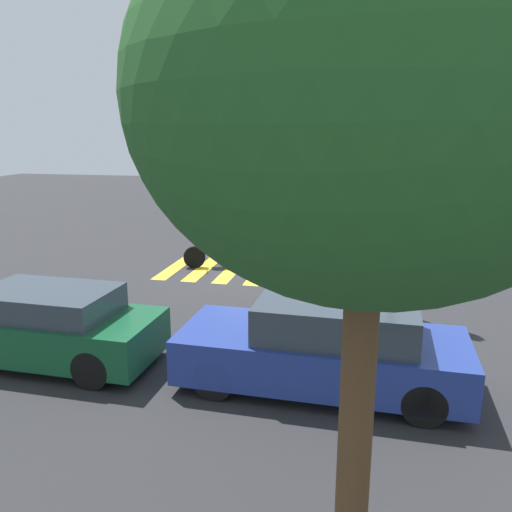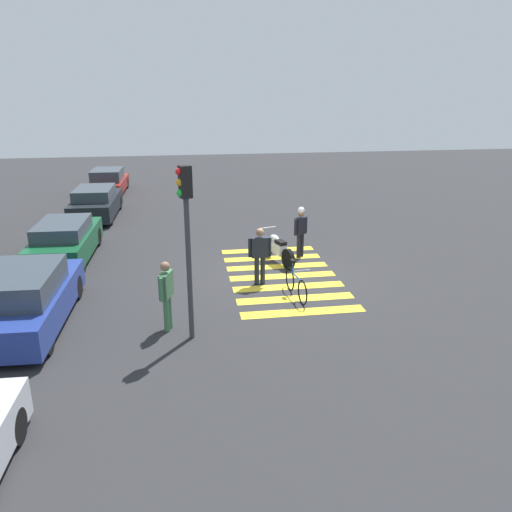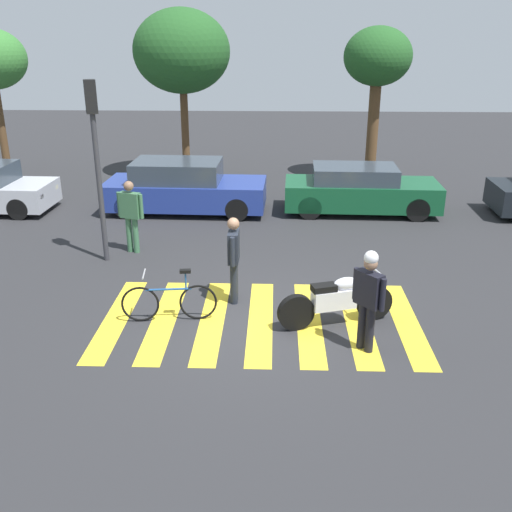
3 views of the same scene
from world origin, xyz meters
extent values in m
plane|color=#2B2B2D|center=(0.00, 0.00, 0.00)|extent=(60.00, 60.00, 0.00)
cylinder|color=black|center=(2.10, 0.15, 0.34)|extent=(0.68, 0.33, 0.67)
cylinder|color=black|center=(0.64, -0.31, 0.34)|extent=(0.68, 0.33, 0.67)
cube|color=silver|center=(1.33, -0.10, 0.52)|extent=(0.85, 0.51, 0.36)
ellipsoid|color=silver|center=(1.54, -0.03, 0.79)|extent=(0.53, 0.37, 0.24)
cube|color=black|center=(1.13, -0.16, 0.76)|extent=(0.49, 0.36, 0.12)
cylinder|color=#A5A5AD|center=(2.03, 0.12, 1.04)|extent=(0.22, 0.60, 0.04)
torus|color=black|center=(-2.21, -0.10, 0.35)|extent=(0.70, 0.12, 0.70)
torus|color=black|center=(-1.15, 0.02, 0.35)|extent=(0.70, 0.12, 0.70)
cylinder|color=#1E4C8C|center=(-1.68, -0.04, 0.63)|extent=(0.83, 0.13, 0.04)
cylinder|color=#1E4C8C|center=(-1.37, 0.00, 0.80)|extent=(0.04, 0.04, 0.34)
cube|color=black|center=(-1.37, 0.00, 0.98)|extent=(0.21, 0.12, 0.06)
cylinder|color=#99999E|center=(-2.10, -0.08, 0.95)|extent=(0.08, 0.46, 0.03)
cylinder|color=black|center=(1.73, -0.91, 0.41)|extent=(0.14, 0.14, 0.83)
cylinder|color=black|center=(1.84, -1.05, 0.41)|extent=(0.14, 0.14, 0.83)
cube|color=black|center=(1.79, -0.98, 1.12)|extent=(0.46, 0.50, 0.59)
sphere|color=#8C664C|center=(1.79, -0.98, 1.56)|extent=(0.22, 0.22, 0.22)
cylinder|color=black|center=(1.60, -0.76, 1.12)|extent=(0.09, 0.09, 0.56)
cylinder|color=black|center=(1.97, -1.20, 1.12)|extent=(0.09, 0.09, 0.56)
sphere|color=white|center=(1.79, -0.98, 1.67)|extent=(0.23, 0.23, 0.23)
cylinder|color=#1E232D|center=(-0.54, 0.91, 0.43)|extent=(0.14, 0.14, 0.86)
cylinder|color=#1E232D|center=(-0.54, 0.73, 0.43)|extent=(0.14, 0.14, 0.86)
cube|color=#1E232D|center=(-0.54, 0.82, 1.16)|extent=(0.20, 0.50, 0.61)
sphere|color=#8C664C|center=(-0.54, 0.82, 1.62)|extent=(0.23, 0.23, 0.23)
cylinder|color=#1E232D|center=(-0.54, 1.12, 1.16)|extent=(0.09, 0.09, 0.58)
cylinder|color=#1E232D|center=(-0.54, 0.51, 1.16)|extent=(0.09, 0.09, 0.58)
cylinder|color=#3F724C|center=(-3.27, 3.53, 0.43)|extent=(0.14, 0.14, 0.87)
cylinder|color=#3F724C|center=(-3.10, 3.48, 0.43)|extent=(0.14, 0.14, 0.87)
cube|color=#3F724C|center=(-3.19, 3.51, 1.18)|extent=(0.54, 0.36, 0.62)
sphere|color=#8C664C|center=(-3.19, 3.51, 1.64)|extent=(0.24, 0.24, 0.24)
cylinder|color=#3F724C|center=(-3.47, 3.60, 1.18)|extent=(0.09, 0.09, 0.58)
cylinder|color=#3F724C|center=(-2.90, 3.41, 1.18)|extent=(0.09, 0.09, 0.58)
cube|color=yellow|center=(-2.70, 0.00, 0.00)|extent=(0.45, 3.33, 0.01)
cube|color=yellow|center=(-1.80, 0.00, 0.00)|extent=(0.45, 3.33, 0.01)
cube|color=yellow|center=(-0.90, 0.00, 0.00)|extent=(0.45, 3.33, 0.01)
cube|color=yellow|center=(0.00, 0.00, 0.00)|extent=(0.45, 3.33, 0.01)
cube|color=yellow|center=(0.90, 0.00, 0.00)|extent=(0.45, 3.33, 0.01)
cube|color=yellow|center=(1.80, 0.00, 0.00)|extent=(0.45, 3.33, 0.01)
cube|color=yellow|center=(2.70, 0.00, 0.00)|extent=(0.45, 3.33, 0.01)
cylinder|color=black|center=(-0.78, 7.71, 0.33)|extent=(0.66, 0.24, 0.66)
cylinder|color=black|center=(-0.83, 6.07, 0.33)|extent=(0.66, 0.24, 0.66)
cylinder|color=black|center=(-3.94, 7.81, 0.33)|extent=(0.66, 0.24, 0.66)
cylinder|color=black|center=(-4.00, 6.17, 0.33)|extent=(0.66, 0.24, 0.66)
cube|color=navy|center=(-2.39, 6.94, 0.55)|extent=(4.71, 2.00, 0.74)
cube|color=#333D47|center=(-2.62, 6.95, 1.22)|extent=(2.57, 1.71, 0.59)
cube|color=#F2EDCC|center=(-0.08, 7.46, 0.66)|extent=(0.09, 0.20, 0.12)
cube|color=#F2EDCC|center=(-0.12, 6.28, 0.66)|extent=(0.09, 0.20, 0.12)
cylinder|color=black|center=(4.25, 6.21, 0.33)|extent=(0.67, 0.24, 0.67)
cylinder|color=black|center=(1.28, 7.80, 0.33)|extent=(0.67, 0.24, 0.67)
cylinder|color=black|center=(1.23, 6.30, 0.33)|extent=(0.67, 0.24, 0.67)
cube|color=#14512D|center=(2.77, 7.00, 0.55)|extent=(4.49, 1.86, 0.74)
cube|color=#333D47|center=(2.55, 7.01, 1.15)|extent=(2.44, 1.59, 0.46)
cylinder|color=#38383D|center=(-3.70, 2.95, 1.69)|extent=(0.12, 0.12, 3.38)
cube|color=black|center=(-3.70, 2.95, 3.73)|extent=(0.31, 0.31, 0.70)
sphere|color=red|center=(-3.74, 3.07, 3.96)|extent=(0.16, 0.16, 0.16)
sphere|color=orange|center=(-3.74, 3.07, 3.73)|extent=(0.16, 0.16, 0.16)
sphere|color=green|center=(-3.74, 3.07, 3.50)|extent=(0.16, 0.16, 0.16)
cylinder|color=brown|center=(-2.99, 11.18, 1.57)|extent=(0.27, 0.27, 3.14)
ellipsoid|color=#235623|center=(-2.99, 11.18, 4.38)|extent=(3.30, 3.30, 2.80)
camera|label=1|loc=(-2.98, 14.84, 4.16)|focal=36.17mm
camera|label=2|loc=(-14.68, 3.09, 5.70)|focal=35.78mm
camera|label=3|loc=(0.24, -9.65, 5.04)|focal=40.85mm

